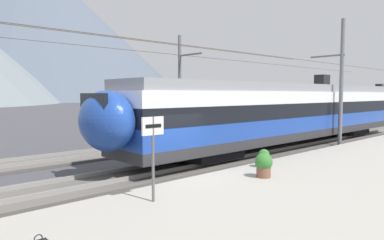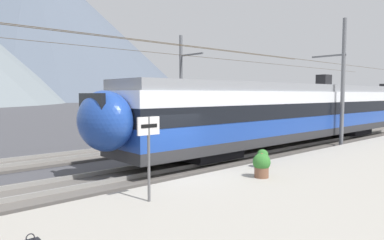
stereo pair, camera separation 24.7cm
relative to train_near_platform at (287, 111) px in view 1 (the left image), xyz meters
name	(u,v)px [view 1 (the left image)]	position (x,y,z in m)	size (l,w,h in m)	color
ground_plane	(179,181)	(-9.86, -1.63, -2.22)	(400.00, 400.00, 0.00)	#424247
platform_slab	(275,203)	(-9.86, -5.89, -2.08)	(120.00, 7.06, 0.29)	#A39E93
track_near	(154,172)	(-9.86, 0.00, -2.16)	(120.00, 3.00, 0.28)	#5B5651
track_far	(93,155)	(-9.86, 5.38, -2.16)	(120.00, 3.00, 0.28)	#5B5651
train_near_platform	(287,111)	(0.00, 0.00, 0.00)	(25.46, 3.04, 4.27)	#2D2D30
train_far_track	(361,103)	(24.20, 5.38, 0.01)	(35.37, 2.99, 4.27)	#2D2D30
catenary_mast_mid	(339,81)	(2.90, -1.76, 1.84)	(47.19, 2.21, 7.80)	slate
catenary_mast_far_side	(181,85)	(-2.03, 7.33, 1.71)	(47.19, 2.42, 7.40)	slate
platform_sign	(153,140)	(-12.64, -3.80, -0.21)	(0.70, 0.08, 2.35)	#59595B
potted_plant_platform_edge	(264,157)	(-6.65, -3.16, -1.52)	(0.46, 0.46, 0.74)	brown
potted_plant_by_shelter	(264,164)	(-8.06, -4.17, -1.45)	(0.63, 0.63, 0.88)	brown
mountain_central_peak	(26,24)	(49.48, 205.21, 41.53)	(187.13, 187.13, 87.52)	#515B6B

